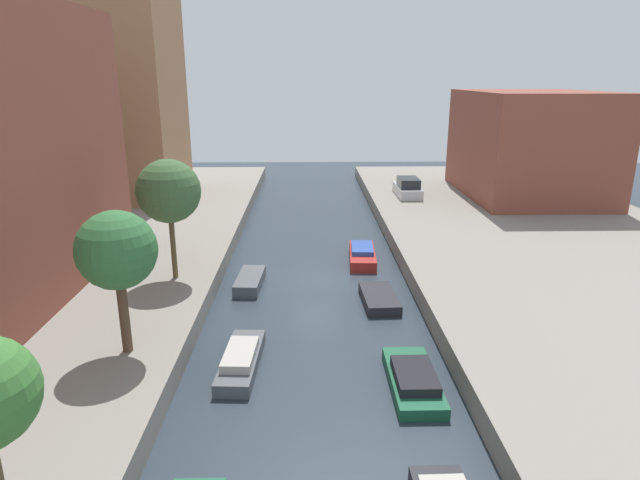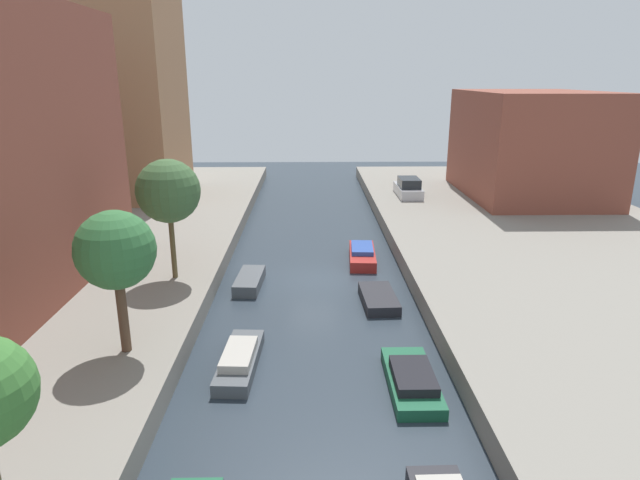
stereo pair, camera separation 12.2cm
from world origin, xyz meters
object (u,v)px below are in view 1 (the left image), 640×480
low_block_right (529,144)px  moored_boat_right_3 (362,255)px  street_tree_2 (169,192)px  street_tree_1 (117,251)px  moored_boat_left_2 (250,281)px  moored_boat_left_1 (241,360)px  parked_car (408,188)px  moored_boat_right_2 (379,298)px  moored_boat_right_1 (413,379)px  apartment_tower_far (105,33)px

low_block_right → moored_boat_right_3: (-15.06, -13.86, -4.86)m
street_tree_2 → moored_boat_right_3: 12.23m
street_tree_1 → moored_boat_left_2: 10.43m
street_tree_1 → moored_boat_right_3: street_tree_1 is taller
street_tree_1 → moored_boat_left_1: bearing=5.4°
street_tree_1 → moored_boat_left_1: (4.06, 0.39, -4.49)m
moored_boat_left_1 → street_tree_1: bearing=-174.6°
low_block_right → street_tree_1: size_ratio=2.63×
street_tree_1 → moored_boat_right_3: size_ratio=1.18×
parked_car → moored_boat_right_2: (-4.92, -19.98, -1.39)m
moored_boat_left_1 → moored_boat_right_2: 8.50m
parked_car → moored_boat_right_1: 27.88m
low_block_right → parked_car: (-9.93, -0.21, -3.60)m
moored_boat_right_3 → low_block_right: bearing=42.6°
moored_boat_right_3 → parked_car: bearing=69.4°
low_block_right → street_tree_1: (-24.94, -26.56, -0.41)m
moored_boat_left_1 → moored_boat_right_2: (6.03, 5.98, -0.10)m
street_tree_1 → moored_boat_left_2: (3.56, 8.69, -4.53)m
street_tree_2 → moored_boat_right_2: size_ratio=1.73×
moored_boat_right_1 → moored_boat_right_3: (-0.47, 13.81, 0.06)m
low_block_right → moored_boat_right_3: 21.03m
apartment_tower_far → street_tree_1: size_ratio=4.87×
apartment_tower_far → moored_boat_left_2: bearing=-55.9°
street_tree_1 → moored_boat_right_3: bearing=52.1°
parked_car → moored_boat_right_3: size_ratio=1.02×
parked_car → moored_boat_left_1: bearing=-112.9°
street_tree_1 → parked_car: size_ratio=1.16×
apartment_tower_far → moored_boat_right_1: (19.41, -28.40, -13.52)m
low_block_right → street_tree_1: low_block_right is taller
apartment_tower_far → moored_boat_right_1: apartment_tower_far is taller
moored_boat_left_1 → low_block_right: bearing=51.4°
moored_boat_right_2 → street_tree_1: bearing=-147.8°
street_tree_2 → moored_boat_right_1: 14.39m
low_block_right → moored_boat_left_2: size_ratio=4.05×
moored_boat_left_1 → moored_boat_right_1: 6.47m
low_block_right → moored_boat_left_1: size_ratio=3.17×
apartment_tower_far → parked_car: bearing=-2.3°
apartment_tower_far → moored_boat_right_3: 27.44m
moored_boat_right_3 → moored_boat_right_2: bearing=-88.1°
street_tree_1 → parked_car: (15.01, 26.35, -3.19)m
moored_boat_right_1 → moored_boat_right_2: bearing=92.0°
moored_boat_right_2 → moored_boat_right_3: bearing=91.9°
parked_car → moored_boat_left_2: size_ratio=1.33×
moored_boat_right_3 → moored_boat_left_2: bearing=-147.7°
low_block_right → moored_boat_left_2: bearing=-140.1°
apartment_tower_far → moored_boat_right_2: 31.46m
apartment_tower_far → moored_boat_right_3: apartment_tower_far is taller
street_tree_2 → low_block_right: bearing=37.4°
apartment_tower_far → street_tree_1: (9.06, -27.29, -9.00)m
apartment_tower_far → moored_boat_right_1: 36.96m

